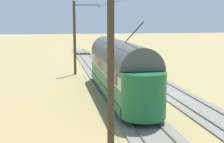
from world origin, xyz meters
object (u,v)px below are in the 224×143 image
at_px(vintage_streetcar, 119,68).
at_px(catenary_pole_foreground, 75,37).
at_px(switch_stand, 165,72).
at_px(catenary_pole_mid_near, 113,66).

distance_m(vintage_streetcar, catenary_pole_foreground, 10.88).
bearing_deg(catenary_pole_foreground, vintage_streetcar, 103.86).
height_order(catenary_pole_foreground, switch_stand, catenary_pole_foreground).
bearing_deg(vintage_streetcar, switch_stand, -134.35).
bearing_deg(vintage_streetcar, catenary_pole_foreground, -76.14).
bearing_deg(catenary_pole_mid_near, vintage_streetcar, -103.17).
relative_size(vintage_streetcar, catenary_pole_mid_near, 2.01).
distance_m(vintage_streetcar, catenary_pole_mid_near, 11.42).
height_order(vintage_streetcar, catenary_pole_foreground, catenary_pole_foreground).
height_order(catenary_pole_mid_near, switch_stand, catenary_pole_mid_near).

